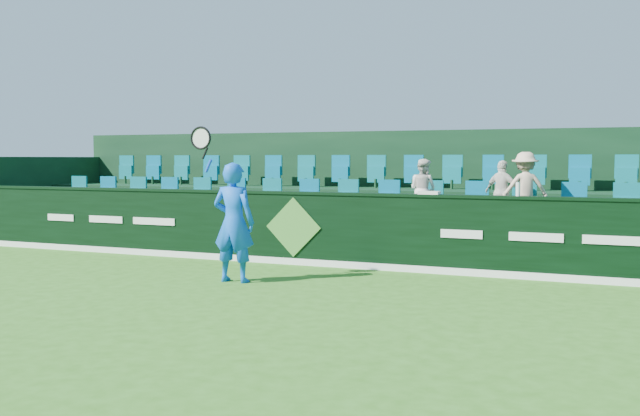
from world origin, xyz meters
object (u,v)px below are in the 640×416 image
at_px(spectator_left, 423,190).
at_px(spectator_right, 525,188).
at_px(drinks_bottle, 518,189).
at_px(tennis_player, 233,222).
at_px(towel, 429,193).
at_px(spectator_middle, 502,192).

relative_size(spectator_left, spectator_right, 0.90).
bearing_deg(spectator_left, spectator_right, -155.55).
distance_m(spectator_left, spectator_right, 1.86).
height_order(spectator_right, drinks_bottle, spectator_right).
bearing_deg(tennis_player, drinks_bottle, 27.33).
height_order(spectator_left, towel, spectator_left).
bearing_deg(drinks_bottle, spectator_right, 91.16).
xyz_separation_m(tennis_player, spectator_middle, (3.69, 3.24, 0.40)).
relative_size(spectator_left, spectator_middle, 1.02).
distance_m(spectator_right, towel, 1.83).
bearing_deg(spectator_right, spectator_middle, -19.38).
xyz_separation_m(spectator_left, towel, (0.40, -1.12, -0.00)).
distance_m(spectator_middle, spectator_right, 0.40).
distance_m(tennis_player, spectator_left, 3.95).
bearing_deg(spectator_middle, spectator_right, -159.19).
bearing_deg(tennis_player, spectator_right, 38.45).
distance_m(towel, drinks_bottle, 1.48).
bearing_deg(spectator_right, towel, 18.27).
bearing_deg(towel, drinks_bottle, 0.00).
distance_m(tennis_player, towel, 3.40).
bearing_deg(spectator_left, tennis_player, 79.99).
height_order(tennis_player, towel, tennis_player).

